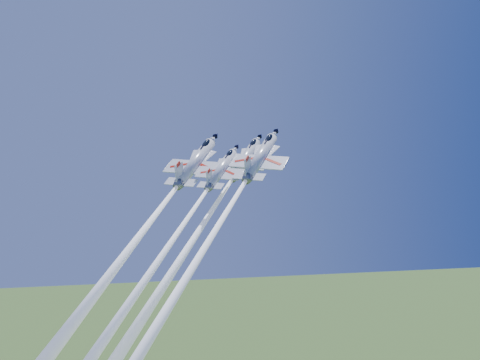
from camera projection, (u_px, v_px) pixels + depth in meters
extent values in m
cylinder|color=silver|center=(245.00, 159.00, 106.31)|extent=(5.94, 8.31, 11.25)
cone|color=silver|center=(258.00, 140.00, 111.51)|extent=(3.17, 3.46, 3.04)
cone|color=black|center=(261.00, 135.00, 112.72)|extent=(1.60, 1.74, 1.53)
cone|color=slate|center=(233.00, 178.00, 101.50)|extent=(2.86, 2.91, 2.12)
ellipsoid|color=black|center=(253.00, 143.00, 109.28)|extent=(2.67, 3.04, 2.51)
cube|color=black|center=(250.00, 146.00, 108.04)|extent=(0.80, 0.99, 0.89)
cube|color=silver|center=(243.00, 163.00, 105.57)|extent=(10.09, 8.30, 2.90)
cube|color=silver|center=(244.00, 153.00, 108.61)|extent=(2.74, 2.94, 1.98)
cube|color=silver|center=(256.00, 153.00, 107.60)|extent=(2.74, 2.94, 1.98)
cube|color=silver|center=(235.00, 176.00, 102.26)|extent=(5.47, 4.45, 1.51)
cube|color=silver|center=(234.00, 167.00, 101.54)|extent=(2.19, 3.16, 3.88)
cube|color=red|center=(233.00, 161.00, 100.99)|extent=(0.92, 1.18, 1.15)
cube|color=black|center=(246.00, 163.00, 106.83)|extent=(5.61, 7.04, 5.80)
sphere|color=white|center=(232.00, 179.00, 101.32)|extent=(1.10, 1.18, 1.00)
cone|color=white|center=(180.00, 260.00, 85.24)|extent=(14.93, 24.13, 38.17)
cylinder|color=silver|center=(196.00, 162.00, 102.02)|extent=(6.64, 9.29, 12.58)
cone|color=silver|center=(213.00, 140.00, 107.84)|extent=(3.54, 3.87, 3.40)
cone|color=black|center=(216.00, 135.00, 109.20)|extent=(1.79, 1.95, 1.71)
cone|color=slate|center=(178.00, 185.00, 96.64)|extent=(3.19, 3.26, 2.37)
ellipsoid|color=black|center=(206.00, 144.00, 105.34)|extent=(2.99, 3.40, 2.80)
cube|color=black|center=(202.00, 147.00, 103.95)|extent=(0.89, 1.10, 0.99)
cube|color=silver|center=(193.00, 167.00, 101.19)|extent=(11.29, 9.28, 3.24)
cube|color=silver|center=(195.00, 155.00, 104.60)|extent=(3.07, 3.28, 2.21)
cube|color=silver|center=(208.00, 156.00, 103.46)|extent=(3.07, 3.28, 2.21)
cube|color=silver|center=(181.00, 182.00, 97.48)|extent=(6.12, 4.98, 1.69)
cube|color=silver|center=(179.00, 173.00, 96.68)|extent=(2.45, 3.54, 4.34)
cube|color=red|center=(178.00, 165.00, 96.07)|extent=(1.03, 1.32, 1.29)
cube|color=black|center=(197.00, 167.00, 102.60)|extent=(6.27, 7.87, 6.49)
sphere|color=white|center=(177.00, 186.00, 96.44)|extent=(1.23, 1.33, 1.12)
cone|color=white|center=(121.00, 260.00, 82.42)|extent=(13.64, 21.65, 33.65)
cylinder|color=silver|center=(261.00, 157.00, 97.73)|extent=(6.33, 8.86, 11.99)
cone|color=silver|center=(274.00, 135.00, 103.28)|extent=(3.38, 3.69, 3.24)
cone|color=black|center=(277.00, 130.00, 104.57)|extent=(1.70, 1.86, 1.63)
cone|color=slate|center=(247.00, 179.00, 92.60)|extent=(3.04, 3.11, 2.26)
ellipsoid|color=black|center=(269.00, 139.00, 100.90)|extent=(2.85, 3.25, 2.67)
cube|color=black|center=(266.00, 142.00, 99.58)|extent=(0.85, 1.05, 0.94)
cube|color=silver|center=(258.00, 162.00, 96.94)|extent=(10.76, 8.85, 3.09)
cube|color=silver|center=(259.00, 150.00, 100.19)|extent=(2.92, 3.13, 2.11)
cube|color=silver|center=(272.00, 151.00, 99.11)|extent=(2.92, 3.13, 2.11)
cube|color=silver|center=(249.00, 176.00, 93.41)|extent=(5.83, 4.75, 1.61)
cube|color=silver|center=(248.00, 167.00, 92.64)|extent=(2.34, 3.37, 4.14)
cube|color=red|center=(247.00, 159.00, 92.06)|extent=(0.98, 1.25, 1.23)
cube|color=black|center=(261.00, 161.00, 98.29)|extent=(5.98, 7.50, 6.19)
sphere|color=white|center=(246.00, 180.00, 92.41)|extent=(1.18, 1.26, 1.06)
cone|color=white|center=(168.00, 308.00, 71.21)|extent=(19.04, 31.21, 49.96)
cylinder|color=silver|center=(222.00, 169.00, 97.04)|extent=(5.21, 7.28, 9.86)
cone|color=silver|center=(235.00, 150.00, 101.61)|extent=(2.78, 3.03, 2.67)
cone|color=black|center=(237.00, 146.00, 102.67)|extent=(1.40, 1.53, 1.34)
cone|color=slate|center=(209.00, 188.00, 92.83)|extent=(2.50, 2.55, 1.86)
ellipsoid|color=black|center=(230.00, 154.00, 99.65)|extent=(2.34, 2.67, 2.20)
cube|color=black|center=(227.00, 157.00, 98.56)|extent=(0.70, 0.86, 0.78)
cube|color=silver|center=(220.00, 173.00, 96.40)|extent=(8.85, 7.27, 2.54)
cube|color=silver|center=(221.00, 163.00, 99.07)|extent=(2.40, 2.57, 1.74)
cube|color=silver|center=(232.00, 164.00, 98.18)|extent=(2.40, 2.57, 1.74)
cube|color=silver|center=(211.00, 185.00, 93.49)|extent=(4.79, 3.90, 1.32)
cube|color=silver|center=(210.00, 178.00, 92.86)|extent=(1.92, 2.77, 3.40)
cube|color=red|center=(209.00, 171.00, 92.38)|extent=(0.81, 1.03, 1.01)
cube|color=black|center=(223.00, 172.00, 97.50)|extent=(4.92, 6.17, 5.08)
sphere|color=white|center=(208.00, 189.00, 92.67)|extent=(0.97, 1.04, 0.88)
cone|color=white|center=(151.00, 271.00, 77.97)|extent=(13.56, 21.98, 34.85)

